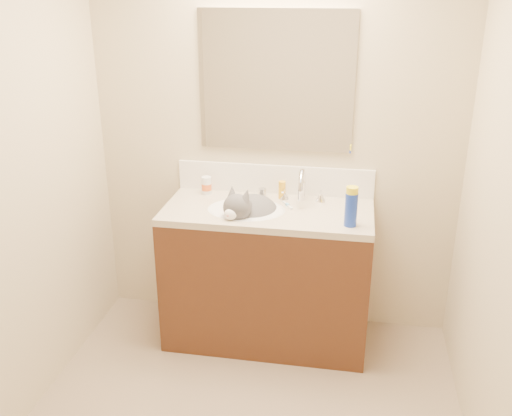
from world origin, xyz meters
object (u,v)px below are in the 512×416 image
at_px(silver_jar, 262,193).
at_px(spray_can, 351,210).
at_px(pill_bottle, 207,185).
at_px(basin, 246,221).
at_px(cat, 250,213).
at_px(amber_bottle, 282,190).
at_px(vanity_cabinet, 267,278).
at_px(faucet, 302,189).

relative_size(silver_jar, spray_can, 0.30).
relative_size(pill_bottle, silver_jar, 1.98).
bearing_deg(basin, cat, 11.71).
bearing_deg(amber_bottle, pill_bottle, -179.88).
xyz_separation_m(vanity_cabinet, cat, (-0.10, -0.03, 0.42)).
height_order(silver_jar, spray_can, spray_can).
relative_size(amber_bottle, spray_can, 0.59).
bearing_deg(silver_jar, basin, -105.15).
xyz_separation_m(faucet, amber_bottle, (-0.12, 0.05, -0.03)).
distance_m(vanity_cabinet, amber_bottle, 0.54).
relative_size(basin, pill_bottle, 4.14).
bearing_deg(pill_bottle, spray_can, -21.34).
bearing_deg(spray_can, silver_jar, 147.20).
height_order(faucet, spray_can, faucet).
xyz_separation_m(faucet, spray_can, (0.29, -0.30, 0.01)).
relative_size(faucet, spray_can, 1.53).
relative_size(basin, cat, 0.98).
bearing_deg(vanity_cabinet, amber_bottle, 72.57).
xyz_separation_m(basin, faucet, (0.30, 0.17, 0.16)).
height_order(basin, spray_can, spray_can).
height_order(vanity_cabinet, amber_bottle, amber_bottle).
relative_size(pill_bottle, spray_can, 0.59).
xyz_separation_m(vanity_cabinet, pill_bottle, (-0.41, 0.18, 0.50)).
height_order(faucet, amber_bottle, faucet).
distance_m(basin, faucet, 0.38).
relative_size(vanity_cabinet, silver_jar, 21.89).
relative_size(silver_jar, amber_bottle, 0.51).
bearing_deg(basin, faucet, 29.12).
bearing_deg(basin, spray_can, -12.59).
bearing_deg(pill_bottle, amber_bottle, 0.12).
bearing_deg(amber_bottle, silver_jar, -179.79).
bearing_deg(pill_bottle, cat, -33.96).
bearing_deg(amber_bottle, basin, -129.87).
xyz_separation_m(cat, spray_can, (0.57, -0.14, 0.12)).
bearing_deg(faucet, cat, -149.82).
bearing_deg(vanity_cabinet, silver_jar, 109.03).
xyz_separation_m(vanity_cabinet, amber_bottle, (0.06, 0.18, 0.50)).
bearing_deg(faucet, pill_bottle, 175.70).
bearing_deg(cat, spray_can, 9.09).
height_order(basin, silver_jar, silver_jar).
bearing_deg(faucet, vanity_cabinet, -142.71).
bearing_deg(vanity_cabinet, cat, -165.51).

